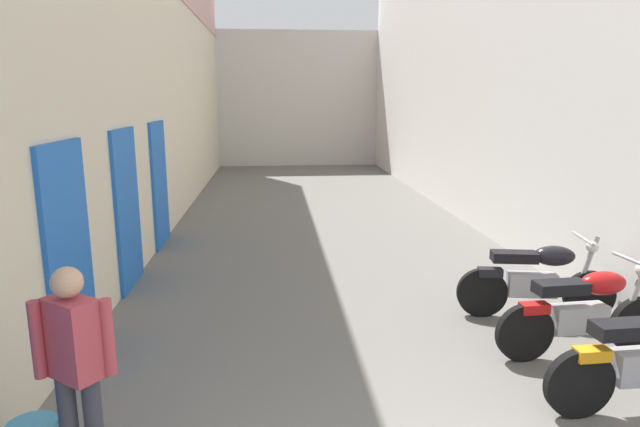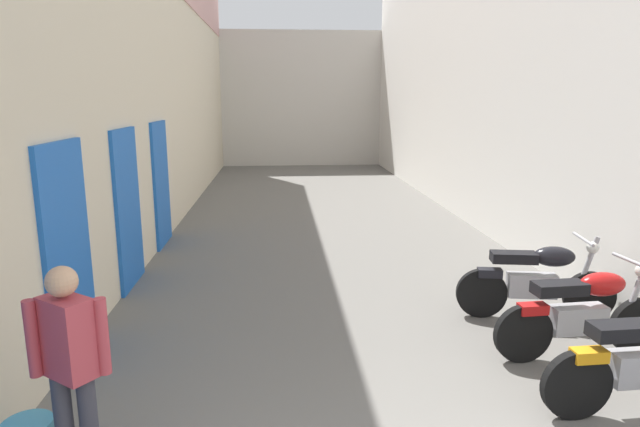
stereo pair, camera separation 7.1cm
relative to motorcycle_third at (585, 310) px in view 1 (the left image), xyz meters
name	(u,v)px [view 1 (the left image)]	position (x,y,z in m)	size (l,w,h in m)	color
ground_plane	(330,243)	(-2.10, 4.61, -0.50)	(35.17, 35.17, 0.00)	#66635E
building_left	(156,8)	(-5.34, 6.56, 3.82)	(0.45, 19.17, 8.57)	beige
building_right	(473,67)	(1.14, 6.60, 2.74)	(0.45, 19.17, 6.48)	silver
building_far_end	(297,99)	(-2.10, 17.19, 2.04)	(9.09, 2.00, 5.08)	beige
motorcycle_third	(585,310)	(0.00, 0.00, 0.00)	(1.85, 0.58, 1.04)	black
motorcycle_fourth	(537,278)	(0.00, 1.00, 0.00)	(1.84, 0.58, 1.04)	black
pedestrian_by_doorway	(75,363)	(-4.42, -1.52, 0.42)	(0.52, 0.36, 1.57)	#383842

